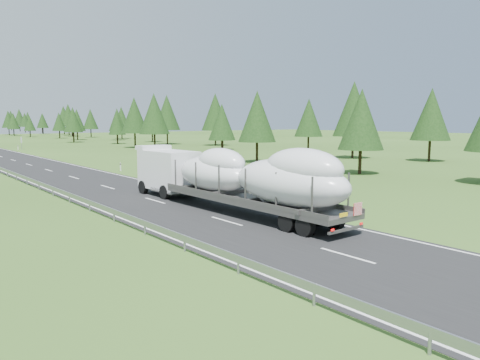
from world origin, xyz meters
TOP-DOWN VIEW (x-y plane):
  - ground at (0.00, 0.00)m, footprint 400.00×400.00m
  - highway_sign at (7.20, 80.00)m, footprint 0.08×0.90m
  - tree_line_right at (39.87, 112.10)m, footprint 27.49×314.86m
  - boat_truck at (2.15, 1.94)m, footprint 3.55×21.04m

SIDE VIEW (x-z plane):
  - ground at x=0.00m, z-range 0.00..0.00m
  - highway_sign at x=7.20m, z-range 0.51..3.11m
  - boat_truck at x=2.15m, z-range 0.18..4.65m
  - tree_line_right at x=39.87m, z-range 0.61..12.93m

